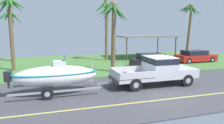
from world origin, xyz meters
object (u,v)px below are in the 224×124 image
at_px(parked_sedan_near, 152,60).
at_px(palm_tree_mid, 113,19).
at_px(palm_tree_near_right, 10,14).
at_px(pickup_truck_towing, 159,69).
at_px(parked_sedan_far, 195,56).
at_px(carport_awning, 144,37).
at_px(palm_tree_far_left, 190,15).
at_px(palm_tree_far_right, 106,14).
at_px(boat_on_trailer, 55,76).
at_px(palm_tree_near_left, 11,22).

distance_m(parked_sedan_near, palm_tree_mid, 6.06).
bearing_deg(palm_tree_near_right, parked_sedan_near, -8.49).
xyz_separation_m(pickup_truck_towing, parked_sedan_far, (8.77, 7.16, -0.39)).
relative_size(parked_sedan_near, carport_awning, 0.62).
distance_m(palm_tree_far_left, palm_tree_far_right, 10.46).
relative_size(pickup_truck_towing, parked_sedan_near, 1.36).
xyz_separation_m(parked_sedan_near, palm_tree_far_right, (-3.26, 5.24, 4.78)).
bearing_deg(palm_tree_far_left, palm_tree_near_right, -174.41).
distance_m(boat_on_trailer, carport_awning, 16.54).
distance_m(parked_sedan_far, palm_tree_far_right, 11.27).
bearing_deg(boat_on_trailer, parked_sedan_near, 32.25).
relative_size(palm_tree_near_left, palm_tree_far_left, 0.88).
bearing_deg(pickup_truck_towing, parked_sedan_far, 39.22).
bearing_deg(parked_sedan_near, pickup_truck_towing, -114.07).
bearing_deg(palm_tree_near_right, palm_tree_near_left, 98.89).
height_order(carport_awning, palm_tree_mid, palm_tree_mid).
relative_size(palm_tree_mid, palm_tree_far_right, 0.85).
bearing_deg(parked_sedan_near, parked_sedan_far, 11.18).
xyz_separation_m(carport_awning, palm_tree_near_right, (-14.79, -4.00, 2.29)).
height_order(carport_awning, palm_tree_far_left, palm_tree_far_left).
distance_m(parked_sedan_near, palm_tree_far_left, 9.42).
relative_size(boat_on_trailer, carport_awning, 0.87).
distance_m(parked_sedan_far, palm_tree_near_right, 19.47).
bearing_deg(boat_on_trailer, palm_tree_far_right, 61.14).
bearing_deg(palm_tree_near_right, parked_sedan_far, -2.14).
bearing_deg(palm_tree_far_right, parked_sedan_near, -58.08).
relative_size(carport_awning, palm_tree_far_right, 0.97).
height_order(palm_tree_near_right, palm_tree_mid, palm_tree_near_right).
distance_m(carport_awning, palm_tree_far_left, 6.17).
xyz_separation_m(boat_on_trailer, palm_tree_near_right, (-3.41, 7.87, 4.01)).
xyz_separation_m(carport_awning, palm_tree_near_left, (-15.73, 1.97, 1.74)).
xyz_separation_m(boat_on_trailer, palm_tree_far_right, (6.17, 11.19, 4.39)).
bearing_deg(parked_sedan_far, palm_tree_far_right, 156.73).
height_order(palm_tree_near_left, palm_tree_mid, palm_tree_mid).
bearing_deg(pickup_truck_towing, parked_sedan_near, 65.93).
distance_m(boat_on_trailer, palm_tree_near_right, 9.47).
xyz_separation_m(parked_sedan_near, parked_sedan_far, (6.11, 1.21, 0.00)).
bearing_deg(carport_awning, palm_tree_far_right, -172.55).
bearing_deg(palm_tree_far_left, parked_sedan_far, -110.52).
bearing_deg(boat_on_trailer, palm_tree_near_right, 113.42).
height_order(carport_awning, palm_tree_near_left, palm_tree_near_left).
bearing_deg(palm_tree_mid, pickup_truck_towing, -68.51).
relative_size(parked_sedan_near, palm_tree_far_right, 0.61).
bearing_deg(palm_tree_near_left, parked_sedan_near, -29.82).
bearing_deg(parked_sedan_near, carport_awning, 71.76).
relative_size(boat_on_trailer, palm_tree_far_left, 0.89).
relative_size(palm_tree_near_left, palm_tree_mid, 0.99).
relative_size(parked_sedan_near, parked_sedan_far, 0.96).
relative_size(palm_tree_far_left, palm_tree_far_right, 0.96).
distance_m(parked_sedan_far, palm_tree_mid, 11.55).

